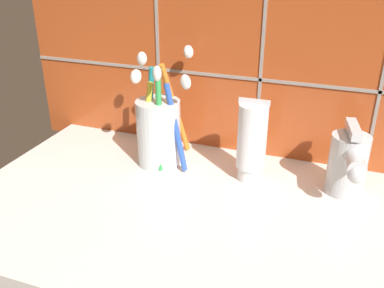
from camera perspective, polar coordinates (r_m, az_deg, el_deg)
sink_counter at (r=59.66cm, az=2.59°, el=-9.72°), size 71.32×39.60×2.00cm
tile_wall_backsplash at (r=69.83cm, az=8.05°, el=12.59°), size 81.32×1.72×40.02cm
toothbrush_cup at (r=68.61cm, az=-4.41°, el=1.98°), size 10.74×11.78×18.64cm
toothpaste_tube at (r=64.12cm, az=7.97°, el=0.38°), size 4.57×4.35×13.01cm
sink_faucet at (r=64.26cm, az=20.13°, el=-2.40°), size 5.43×10.24×10.53cm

